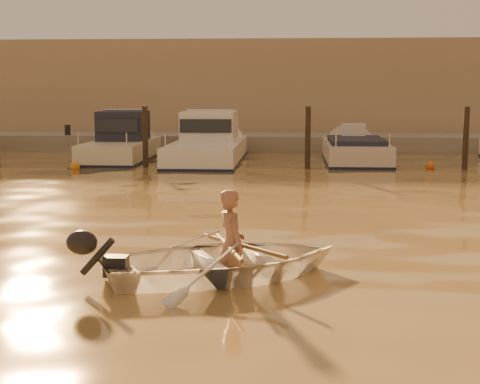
# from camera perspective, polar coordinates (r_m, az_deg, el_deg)

# --- Properties ---
(ground_plane) EXTENTS (160.00, 160.00, 0.00)m
(ground_plane) POSITION_cam_1_polar(r_m,az_deg,el_deg) (10.29, 8.01, -6.36)
(ground_plane) COLOR olive
(ground_plane) RESTS_ON ground
(dinghy) EXTENTS (4.01, 3.53, 0.69)m
(dinghy) POSITION_cam_1_polar(r_m,az_deg,el_deg) (10.02, -1.20, -5.36)
(dinghy) COLOR white
(dinghy) RESTS_ON ground_plane
(person) EXTENTS (0.55, 0.64, 1.50)m
(person) POSITION_cam_1_polar(r_m,az_deg,el_deg) (10.00, -0.66, -4.06)
(person) COLOR #915F48
(person) RESTS_ON dinghy
(outboard_motor) EXTENTS (0.98, 0.73, 0.70)m
(outboard_motor) POSITION_cam_1_polar(r_m,az_deg,el_deg) (9.64, -9.71, -5.67)
(outboard_motor) COLOR black
(outboard_motor) RESTS_ON dinghy
(oar_port) EXTENTS (1.29, 1.73, 0.13)m
(oar_port) POSITION_cam_1_polar(r_m,az_deg,el_deg) (10.06, 0.15, -4.16)
(oar_port) COLOR brown
(oar_port) RESTS_ON dinghy
(oar_starboard) EXTENTS (0.57, 2.05, 0.13)m
(oar_starboard) POSITION_cam_1_polar(r_m,az_deg,el_deg) (9.99, -0.93, -4.24)
(oar_starboard) COLOR brown
(oar_starboard) RESTS_ON dinghy
(moored_boat_1) EXTENTS (1.99, 6.02, 1.75)m
(moored_boat_1) POSITION_cam_1_polar(r_m,az_deg,el_deg) (26.73, -9.27, 3.77)
(moored_boat_1) COLOR beige
(moored_boat_1) RESTS_ON ground_plane
(moored_boat_2) EXTENTS (2.36, 7.87, 1.75)m
(moored_boat_2) POSITION_cam_1_polar(r_m,az_deg,el_deg) (26.19, -2.51, 3.78)
(moored_boat_2) COLOR white
(moored_boat_2) RESTS_ON ground_plane
(moored_boat_3) EXTENTS (2.09, 6.04, 0.95)m
(moored_boat_3) POSITION_cam_1_polar(r_m,az_deg,el_deg) (26.15, 8.94, 2.81)
(moored_boat_3) COLOR beige
(moored_boat_3) RESTS_ON ground_plane
(piling_1) EXTENTS (0.18, 0.18, 2.20)m
(piling_1) POSITION_cam_1_polar(r_m,az_deg,el_deg) (24.28, -7.36, 4.05)
(piling_1) COLOR #2D2319
(piling_1) RESTS_ON ground_plane
(piling_2) EXTENTS (0.18, 0.18, 2.20)m
(piling_2) POSITION_cam_1_polar(r_m,az_deg,el_deg) (23.81, 5.28, 4.00)
(piling_2) COLOR #2D2319
(piling_2) RESTS_ON ground_plane
(piling_3) EXTENTS (0.18, 0.18, 2.20)m
(piling_3) POSITION_cam_1_polar(r_m,az_deg,el_deg) (24.44, 17.11, 3.79)
(piling_3) COLOR #2D2319
(piling_3) RESTS_ON ground_plane
(fender_b) EXTENTS (0.30, 0.30, 0.30)m
(fender_b) POSITION_cam_1_polar(r_m,az_deg,el_deg) (24.04, -12.68, 1.96)
(fender_b) COLOR orange
(fender_b) RESTS_ON ground_plane
(fender_c) EXTENTS (0.30, 0.30, 0.30)m
(fender_c) POSITION_cam_1_polar(r_m,az_deg,el_deg) (22.91, -1.17, 1.87)
(fender_c) COLOR white
(fender_c) RESTS_ON ground_plane
(fender_d) EXTENTS (0.30, 0.30, 0.30)m
(fender_d) POSITION_cam_1_polar(r_m,az_deg,el_deg) (24.29, 14.54, 1.96)
(fender_d) COLOR #C65617
(fender_d) RESTS_ON ground_plane
(quay) EXTENTS (52.00, 4.00, 1.00)m
(quay) POSITION_cam_1_polar(r_m,az_deg,el_deg) (31.55, 5.32, 3.60)
(quay) COLOR gray
(quay) RESTS_ON ground_plane
(waterfront_building) EXTENTS (46.00, 7.00, 4.80)m
(waterfront_building) POSITION_cam_1_polar(r_m,az_deg,el_deg) (36.96, 5.17, 7.73)
(waterfront_building) COLOR #9E8466
(waterfront_building) RESTS_ON quay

